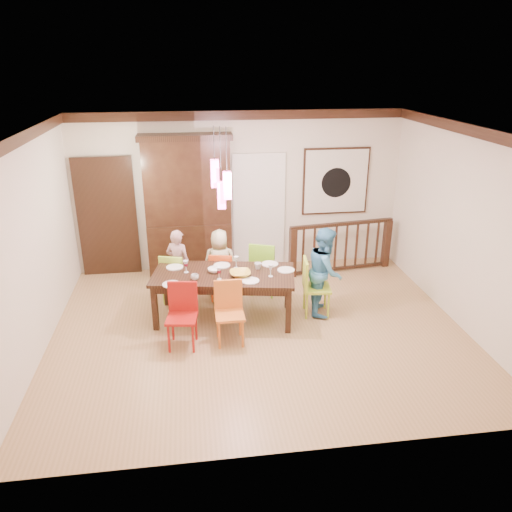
{
  "coord_description": "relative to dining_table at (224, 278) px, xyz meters",
  "views": [
    {
      "loc": [
        -0.93,
        -6.4,
        3.76
      ],
      "look_at": [
        0.03,
        0.51,
        0.97
      ],
      "focal_mm": 35.0,
      "sensor_mm": 36.0,
      "label": 1
    }
  ],
  "objects": [
    {
      "name": "floor",
      "position": [
        0.48,
        -0.43,
        -0.67
      ],
      "size": [
        6.0,
        6.0,
        0.0
      ],
      "primitive_type": "plane",
      "color": "#A68050",
      "rests_on": "ground"
    },
    {
      "name": "cup_left",
      "position": [
        -0.43,
        -0.18,
        0.13
      ],
      "size": [
        0.13,
        0.13,
        0.09
      ],
      "primitive_type": "imported",
      "rotation": [
        0.0,
        0.0,
        -0.24
      ],
      "color": "silver",
      "rests_on": "dining_table"
    },
    {
      "name": "chair_far_left",
      "position": [
        -0.74,
        0.68,
        -0.18
      ],
      "size": [
        0.48,
        0.48,
        0.85
      ],
      "rotation": [
        0.0,
        0.0,
        2.85
      ],
      "color": "#A0CF3B",
      "rests_on": "floor"
    },
    {
      "name": "wine_glass_a",
      "position": [
        -0.55,
        0.11,
        0.18
      ],
      "size": [
        0.08,
        0.08,
        0.19
      ],
      "primitive_type": null,
      "color": "#590C19",
      "rests_on": "dining_table"
    },
    {
      "name": "chair_end_right",
      "position": [
        1.43,
        -0.06,
        -0.14
      ],
      "size": [
        0.46,
        0.46,
        0.91
      ],
      "rotation": [
        0.0,
        0.0,
        1.45
      ],
      "color": "#AFCB2E",
      "rests_on": "floor"
    },
    {
      "name": "wall_left",
      "position": [
        -2.52,
        -0.43,
        0.78
      ],
      "size": [
        0.0,
        5.0,
        5.0
      ],
      "primitive_type": "plane",
      "rotation": [
        1.57,
        0.0,
        1.57
      ],
      "color": "beige",
      "rests_on": "floor"
    },
    {
      "name": "napkin",
      "position": [
        -0.01,
        -0.33,
        0.09
      ],
      "size": [
        0.18,
        0.14,
        0.01
      ],
      "primitive_type": "cube",
      "color": "#D83359",
      "rests_on": "dining_table"
    },
    {
      "name": "panel_door",
      "position": [
        -1.92,
        2.02,
        0.38
      ],
      "size": [
        1.04,
        0.07,
        2.24
      ],
      "primitive_type": "cube",
      "color": "black",
      "rests_on": "wall_back"
    },
    {
      "name": "pendant_cluster",
      "position": [
        0.0,
        -0.0,
        1.44
      ],
      "size": [
        0.27,
        0.21,
        1.14
      ],
      "color": "#FC4B9F",
      "rests_on": "ceiling"
    },
    {
      "name": "small_bowl",
      "position": [
        -0.13,
        0.07,
        0.11
      ],
      "size": [
        0.22,
        0.22,
        0.06
      ],
      "primitive_type": "imported",
      "rotation": [
        0.0,
        0.0,
        -0.09
      ],
      "color": "white",
      "rests_on": "dining_table"
    },
    {
      "name": "chair_near_mid",
      "position": [
        0.02,
        -0.72,
        -0.16
      ],
      "size": [
        0.4,
        0.4,
        0.88
      ],
      "rotation": [
        0.0,
        0.0,
        0.0
      ],
      "color": "orange",
      "rests_on": "floor"
    },
    {
      "name": "plate_far_mid",
      "position": [
        -0.0,
        0.29,
        0.09
      ],
      "size": [
        0.26,
        0.26,
        0.01
      ],
      "primitive_type": "cylinder",
      "color": "white",
      "rests_on": "dining_table"
    },
    {
      "name": "cup_right",
      "position": [
        0.53,
        0.09,
        0.13
      ],
      "size": [
        0.13,
        0.13,
        0.1
      ],
      "primitive_type": "imported",
      "rotation": [
        0.0,
        0.0,
        -0.21
      ],
      "color": "silver",
      "rests_on": "dining_table"
    },
    {
      "name": "wine_glass_b",
      "position": [
        0.21,
        0.17,
        0.18
      ],
      "size": [
        0.08,
        0.08,
        0.19
      ],
      "primitive_type": null,
      "color": "silver",
      "rests_on": "dining_table"
    },
    {
      "name": "wall_back",
      "position": [
        0.48,
        2.07,
        0.78
      ],
      "size": [
        6.0,
        0.0,
        6.0
      ],
      "primitive_type": "plane",
      "rotation": [
        1.57,
        0.0,
        0.0
      ],
      "color": "beige",
      "rests_on": "floor"
    },
    {
      "name": "white_doorway",
      "position": [
        0.83,
        2.04,
        0.38
      ],
      "size": [
        0.97,
        0.05,
        2.22
      ],
      "primitive_type": "cube",
      "color": "silver",
      "rests_on": "wall_back"
    },
    {
      "name": "wine_glass_c",
      "position": [
        -0.08,
        -0.21,
        0.18
      ],
      "size": [
        0.08,
        0.08,
        0.19
      ],
      "primitive_type": null,
      "color": "#590C19",
      "rests_on": "dining_table"
    },
    {
      "name": "ceiling",
      "position": [
        0.48,
        -0.43,
        2.23
      ],
      "size": [
        6.0,
        6.0,
        0.0
      ],
      "primitive_type": "plane",
      "rotation": [
        3.14,
        0.0,
        0.0
      ],
      "color": "white",
      "rests_on": "wall_back"
    },
    {
      "name": "balustrade",
      "position": [
        2.29,
        1.52,
        -0.17
      ],
      "size": [
        2.02,
        0.34,
        0.96
      ],
      "rotation": [
        0.0,
        0.0,
        0.13
      ],
      "color": "black",
      "rests_on": "floor"
    },
    {
      "name": "plate_far_right",
      "position": [
        0.74,
        0.24,
        0.09
      ],
      "size": [
        0.26,
        0.26,
        0.01
      ],
      "primitive_type": "cylinder",
      "color": "white",
      "rests_on": "dining_table"
    },
    {
      "name": "painting",
      "position": [
        2.28,
        2.03,
        0.93
      ],
      "size": [
        1.25,
        0.06,
        1.25
      ],
      "color": "black",
      "rests_on": "wall_back"
    },
    {
      "name": "dining_table",
      "position": [
        0.0,
        0.0,
        0.0
      ],
      "size": [
        2.24,
        1.32,
        0.75
      ],
      "rotation": [
        0.0,
        0.0,
        -0.18
      ],
      "color": "black",
      "rests_on": "floor"
    },
    {
      "name": "serving_bowl",
      "position": [
        0.24,
        -0.14,
        0.12
      ],
      "size": [
        0.32,
        0.32,
        0.08
      ],
      "primitive_type": "imported",
      "rotation": [
        0.0,
        0.0,
        0.03
      ],
      "color": "gold",
      "rests_on": "dining_table"
    },
    {
      "name": "chair_far_mid",
      "position": [
        0.03,
        0.67,
        -0.19
      ],
      "size": [
        0.45,
        0.45,
        0.84
      ],
      "rotation": [
        0.0,
        0.0,
        2.91
      ],
      "color": "#D24817",
      "rests_on": "floor"
    },
    {
      "name": "person_far_left",
      "position": [
        -0.68,
        0.85,
        -0.08
      ],
      "size": [
        0.51,
        0.45,
        1.18
      ],
      "primitive_type": "imported",
      "rotation": [
        0.0,
        0.0,
        2.64
      ],
      "color": "#D29FA6",
      "rests_on": "floor"
    },
    {
      "name": "person_far_mid",
      "position": [
        -0.0,
        0.82,
        -0.09
      ],
      "size": [
        0.59,
        0.41,
        1.15
      ],
      "primitive_type": "imported",
      "rotation": [
        0.0,
        0.0,
        3.06
      ],
      "color": "#C0BD91",
      "rests_on": "floor"
    },
    {
      "name": "plate_near_left",
      "position": [
        -0.76,
        -0.3,
        0.09
      ],
      "size": [
        0.26,
        0.26,
        0.01
      ],
      "primitive_type": "cylinder",
      "color": "white",
      "rests_on": "dining_table"
    },
    {
      "name": "china_hutch",
      "position": [
        -0.47,
        1.87,
        0.61
      ],
      "size": [
        1.61,
        0.46,
        2.54
      ],
      "color": "black",
      "rests_on": "floor"
    },
    {
      "name": "person_end_right",
      "position": [
        1.57,
        0.01,
        0.03
      ],
      "size": [
        0.68,
        0.79,
        1.38
      ],
      "primitive_type": "imported",
      "rotation": [
        0.0,
        0.0,
        1.3
      ],
      "color": "#448DBF",
      "rests_on": "floor"
    },
    {
      "name": "crown_molding",
      "position": [
        0.48,
        -0.43,
        2.15
      ],
      "size": [
        6.0,
        5.0,
        0.16
      ],
      "primitive_type": null,
      "color": "black",
      "rests_on": "wall_back"
    },
    {
      "name": "wall_right",
      "position": [
        3.48,
        -0.43,
        0.78
      ],
      "size": [
        0.0,
        5.0,
        5.0
      ],
      "primitive_type": "plane",
      "rotation": [
        1.57,
        0.0,
        -1.57
      ],
      "color": "beige",
      "rests_on": "floor"
    },
    {
      "name": "plate_far_left",
      "position": [
        -0.73,
        0.32,
        0.09
      ],
      "size": [
        0.26,
        0.26,
        0.01
      ],
      "primitive_type": "cylinder",
      "color": "white",
      "rests_on": "dining_table"
    },
    {
      "name": "chair_near_left",
      "position": [
        -0.64,
        -0.73,
        -0.15
      ],
      "size": [
        0.46,
        0.46,
        0.9
      ],
      "rotation": [
        0.0,
        0.0,
        -0.15
      ],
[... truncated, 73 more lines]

